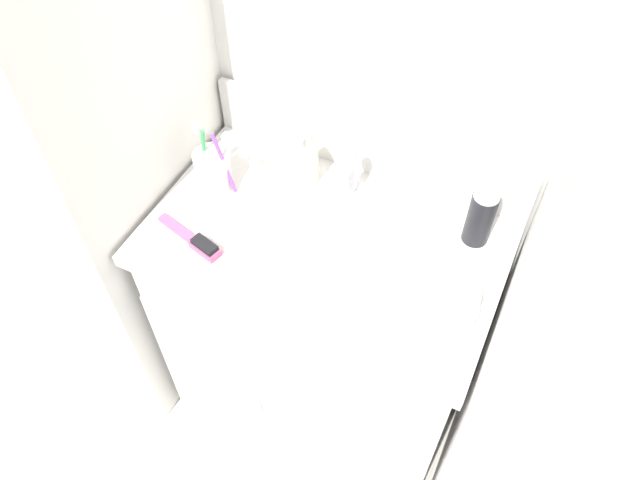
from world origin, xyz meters
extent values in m
plane|color=beige|center=(0.00, 0.00, 0.00)|extent=(6.00, 6.00, 0.00)
cube|color=silver|center=(0.00, 0.29, 1.10)|extent=(0.96, 0.08, 2.20)
cube|color=silver|center=(-0.44, 0.00, 1.10)|extent=(0.08, 0.56, 2.20)
cube|color=silver|center=(0.44, 0.00, 1.10)|extent=(0.08, 0.56, 2.20)
cube|color=white|center=(0.00, 0.00, 0.37)|extent=(0.75, 0.44, 0.74)
cube|color=white|center=(-0.18, -0.23, 0.33)|extent=(0.36, 0.02, 0.59)
cube|color=white|center=(0.19, -0.23, 0.58)|extent=(0.33, 0.02, 0.18)
cube|color=silver|center=(-0.07, -0.25, 0.33)|extent=(0.02, 0.02, 0.09)
cube|color=silver|center=(0.19, -0.25, 0.58)|extent=(0.10, 0.02, 0.01)
cube|color=silver|center=(0.00, 0.00, 0.75)|extent=(0.78, 0.48, 0.03)
ellipsoid|color=beige|center=(0.00, 0.00, 0.69)|extent=(0.30, 0.23, 0.16)
cylinder|color=silver|center=(0.00, 0.00, 0.62)|extent=(0.03, 0.03, 0.01)
cube|color=silver|center=(0.00, 0.23, 0.84)|extent=(0.78, 0.02, 0.14)
cube|color=silver|center=(0.00, 0.14, 0.78)|extent=(0.09, 0.06, 0.02)
cylinder|color=silver|center=(0.00, 0.14, 0.83)|extent=(0.02, 0.02, 0.08)
cylinder|color=silver|center=(0.00, 0.11, 0.87)|extent=(0.02, 0.06, 0.02)
sphere|color=silver|center=(0.00, 0.16, 0.89)|extent=(0.03, 0.03, 0.03)
cylinder|color=silver|center=(-0.30, 0.03, 0.82)|extent=(0.08, 0.08, 0.10)
cylinder|color=purple|center=(-0.26, 0.03, 0.85)|extent=(0.05, 0.01, 0.16)
cube|color=white|center=(-0.25, 0.03, 0.93)|extent=(0.02, 0.02, 0.03)
cylinder|color=green|center=(-0.32, 0.04, 0.85)|extent=(0.03, 0.01, 0.15)
cube|color=white|center=(-0.33, 0.04, 0.93)|extent=(0.01, 0.02, 0.03)
cylinder|color=beige|center=(-0.11, 0.14, 0.83)|extent=(0.05, 0.05, 0.12)
cylinder|color=silver|center=(-0.11, 0.14, 0.90)|extent=(0.02, 0.02, 0.03)
cylinder|color=silver|center=(-0.11, 0.12, 0.92)|extent=(0.01, 0.03, 0.01)
cylinder|color=black|center=(0.29, 0.14, 0.83)|extent=(0.06, 0.06, 0.13)
cylinder|color=white|center=(0.29, 0.14, 0.91)|extent=(0.05, 0.05, 0.02)
cube|color=#C1517F|center=(-0.30, -0.12, 0.77)|extent=(0.11, 0.05, 0.01)
cube|color=#C1517F|center=(-0.22, -0.14, 0.78)|extent=(0.08, 0.05, 0.02)
cube|color=black|center=(-0.22, -0.14, 0.79)|extent=(0.06, 0.04, 0.01)
ellipsoid|color=white|center=(0.26, -0.05, 0.82)|extent=(0.19, 0.16, 0.10)
ellipsoid|color=white|center=(0.30, -0.07, 0.80)|extent=(0.12, 0.11, 0.07)
camera|label=1|loc=(0.36, -0.78, 1.82)|focal=35.00mm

